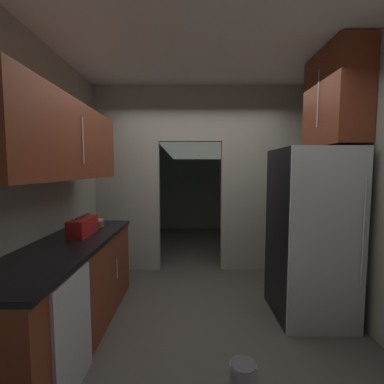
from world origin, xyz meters
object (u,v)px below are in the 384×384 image
Objects in this scene: dishwasher at (74,334)px; paint_can at (243,376)px; boombox at (83,227)px; refrigerator at (310,234)px; book_stack at (97,223)px.

paint_can is (1.20, 0.01, -0.33)m from dishwasher.
boombox is at bearing 107.56° from dishwasher.
boombox is at bearing 148.71° from paint_can.
refrigerator is 12.18× the size of book_stack.
refrigerator is 9.23× the size of paint_can.
boombox is (-2.39, -0.08, 0.10)m from refrigerator.
refrigerator is 2.39m from book_stack.
refrigerator is at bearing 47.60° from paint_can.
paint_can is (1.49, -0.90, -0.90)m from boombox.
book_stack is (0.01, 0.39, -0.04)m from boombox.
boombox is 2.98× the size of book_stack.
dishwasher is 5.74× the size of book_stack.
dishwasher is (-2.10, -0.99, -0.48)m from refrigerator.
book_stack is at bearing 101.89° from dishwasher.
boombox reaches higher than paint_can.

